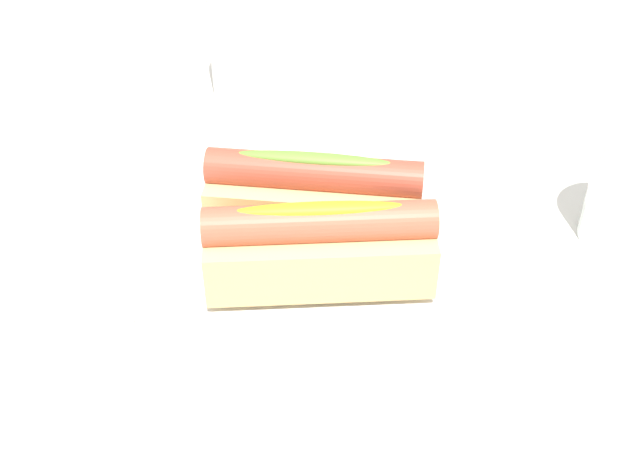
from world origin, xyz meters
name	(u,v)px	position (x,y,z in m)	size (l,w,h in m)	color
ground_plane	(321,284)	(0.00, 0.00, 0.00)	(2.40, 2.40, 0.00)	silver
serving_bowl	(320,266)	(0.00, 0.00, 0.02)	(0.27, 0.27, 0.03)	white
hotdog_front	(320,246)	(-0.01, -0.03, 0.06)	(0.16, 0.07, 0.06)	#DBB270
hotdog_back	(320,195)	(0.00, 0.03, 0.06)	(0.16, 0.09, 0.06)	#DBB270
water_glass	(634,198)	(0.24, 0.01, 0.04)	(0.07, 0.07, 0.09)	white
paper_towel_roll	(269,32)	(0.00, 0.27, 0.07)	(0.11, 0.11, 0.13)	white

